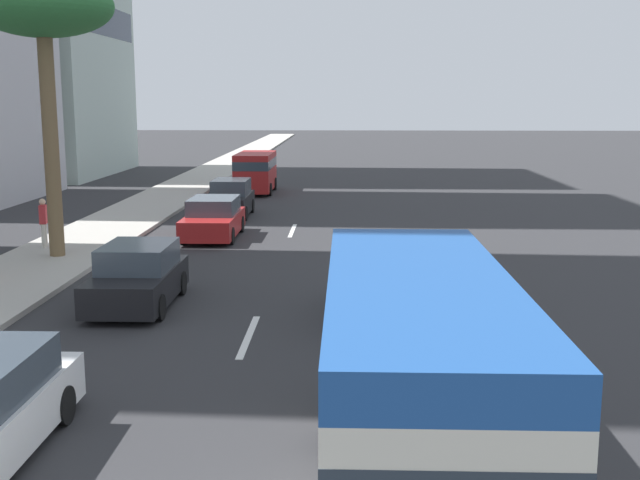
{
  "coord_description": "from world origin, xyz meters",
  "views": [
    {
      "loc": [
        -5.77,
        -2.16,
        5.21
      ],
      "look_at": [
        16.21,
        -1.42,
        1.26
      ],
      "focal_mm": 43.84,
      "sensor_mm": 36.0,
      "label": 1
    }
  ],
  "objects_px": {
    "palm_tree": "(43,12)",
    "van_seventh": "(256,170)",
    "car_fourth": "(213,219)",
    "car_second": "(391,285)",
    "car_fifth": "(138,277)",
    "pedestrian_mid_block": "(43,220)",
    "car_sixth": "(231,199)",
    "minibus_lead": "(417,387)"
  },
  "relations": [
    {
      "from": "pedestrian_mid_block",
      "to": "palm_tree",
      "type": "xyz_separation_m",
      "value": [
        -1.45,
        -0.98,
        6.84
      ]
    },
    {
      "from": "van_seventh",
      "to": "pedestrian_mid_block",
      "type": "bearing_deg",
      "value": -16.92
    },
    {
      "from": "van_seventh",
      "to": "palm_tree",
      "type": "distance_m",
      "value": 20.66
    },
    {
      "from": "car_sixth",
      "to": "car_fourth",
      "type": "bearing_deg",
      "value": 1.51
    },
    {
      "from": "car_second",
      "to": "pedestrian_mid_block",
      "type": "height_order",
      "value": "pedestrian_mid_block"
    },
    {
      "from": "car_fifth",
      "to": "palm_tree",
      "type": "distance_m",
      "value": 10.08
    },
    {
      "from": "minibus_lead",
      "to": "pedestrian_mid_block",
      "type": "height_order",
      "value": "minibus_lead"
    },
    {
      "from": "van_seventh",
      "to": "pedestrian_mid_block",
      "type": "relative_size",
      "value": 2.91
    },
    {
      "from": "van_seventh",
      "to": "palm_tree",
      "type": "height_order",
      "value": "palm_tree"
    },
    {
      "from": "van_seventh",
      "to": "car_second",
      "type": "bearing_deg",
      "value": 13.72
    },
    {
      "from": "car_second",
      "to": "palm_tree",
      "type": "relative_size",
      "value": 0.49
    },
    {
      "from": "pedestrian_mid_block",
      "to": "palm_tree",
      "type": "bearing_deg",
      "value": 23.3
    },
    {
      "from": "car_fourth",
      "to": "car_fifth",
      "type": "relative_size",
      "value": 1.09
    },
    {
      "from": "car_sixth",
      "to": "pedestrian_mid_block",
      "type": "distance_m",
      "value": 10.02
    },
    {
      "from": "car_sixth",
      "to": "pedestrian_mid_block",
      "type": "height_order",
      "value": "pedestrian_mid_block"
    },
    {
      "from": "pedestrian_mid_block",
      "to": "car_fourth",
      "type": "bearing_deg",
      "value": 107.58
    },
    {
      "from": "palm_tree",
      "to": "car_second",
      "type": "bearing_deg",
      "value": -121.56
    },
    {
      "from": "minibus_lead",
      "to": "palm_tree",
      "type": "relative_size",
      "value": 0.76
    },
    {
      "from": "car_fourth",
      "to": "van_seventh",
      "type": "xyz_separation_m",
      "value": [
        14.69,
        0.07,
        0.57
      ]
    },
    {
      "from": "car_fourth",
      "to": "car_sixth",
      "type": "height_order",
      "value": "car_sixth"
    },
    {
      "from": "minibus_lead",
      "to": "car_sixth",
      "type": "relative_size",
      "value": 1.7
    },
    {
      "from": "car_fifth",
      "to": "van_seventh",
      "type": "distance_m",
      "value": 24.77
    },
    {
      "from": "car_second",
      "to": "car_sixth",
      "type": "bearing_deg",
      "value": 21.0
    },
    {
      "from": "van_seventh",
      "to": "car_fourth",
      "type": "bearing_deg",
      "value": 0.27
    },
    {
      "from": "car_fourth",
      "to": "van_seventh",
      "type": "distance_m",
      "value": 14.7
    },
    {
      "from": "car_fifth",
      "to": "palm_tree",
      "type": "relative_size",
      "value": 0.45
    },
    {
      "from": "minibus_lead",
      "to": "car_second",
      "type": "bearing_deg",
      "value": -1.33
    },
    {
      "from": "car_sixth",
      "to": "van_seventh",
      "type": "height_order",
      "value": "van_seventh"
    },
    {
      "from": "car_fifth",
      "to": "car_fourth",
      "type": "bearing_deg",
      "value": 178.65
    },
    {
      "from": "car_fifth",
      "to": "car_sixth",
      "type": "height_order",
      "value": "car_sixth"
    },
    {
      "from": "car_sixth",
      "to": "car_second",
      "type": "bearing_deg",
      "value": 21.0
    },
    {
      "from": "minibus_lead",
      "to": "car_sixth",
      "type": "distance_m",
      "value": 26.46
    },
    {
      "from": "palm_tree",
      "to": "pedestrian_mid_block",
      "type": "bearing_deg",
      "value": 34.1
    },
    {
      "from": "car_second",
      "to": "pedestrian_mid_block",
      "type": "bearing_deg",
      "value": 55.49
    },
    {
      "from": "van_seventh",
      "to": "car_fifth",
      "type": "bearing_deg",
      "value": -0.39
    },
    {
      "from": "car_second",
      "to": "pedestrian_mid_block",
      "type": "xyz_separation_m",
      "value": [
        7.98,
        11.61,
        0.3
      ]
    },
    {
      "from": "car_second",
      "to": "car_sixth",
      "type": "xyz_separation_m",
      "value": [
        16.48,
        6.33,
        -0.01
      ]
    },
    {
      "from": "car_fourth",
      "to": "car_sixth",
      "type": "bearing_deg",
      "value": -178.49
    },
    {
      "from": "car_sixth",
      "to": "pedestrian_mid_block",
      "type": "xyz_separation_m",
      "value": [
        -8.51,
        5.28,
        0.31
      ]
    },
    {
      "from": "car_sixth",
      "to": "minibus_lead",
      "type": "bearing_deg",
      "value": 13.36
    },
    {
      "from": "car_fourth",
      "to": "pedestrian_mid_block",
      "type": "distance_m",
      "value": 6.18
    },
    {
      "from": "palm_tree",
      "to": "van_seventh",
      "type": "bearing_deg",
      "value": -12.91
    }
  ]
}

